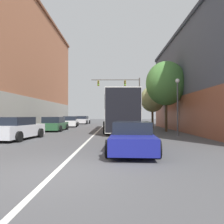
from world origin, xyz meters
TOP-DOWN VIEW (x-y plane):
  - ground_plane at (0.00, 0.00)m, footprint 160.00×160.00m
  - lane_center_line at (0.00, 15.59)m, footprint 0.14×43.18m
  - building_left_brick at (-11.11, 19.54)m, footprint 9.64×25.89m
  - building_right_storefront at (11.14, 14.44)m, footprint 7.64×22.28m
  - bus at (2.06, 15.17)m, footprint 3.01×11.87m
  - hatchback_foreground at (2.26, 3.46)m, footprint 2.10×4.70m
  - parked_car_left_near at (-4.15, 22.60)m, footprint 2.32×4.76m
  - parked_car_left_mid at (-3.83, 31.60)m, footprint 2.26×4.10m
  - parked_car_left_far at (-4.20, 15.22)m, footprint 2.04×4.56m
  - parked_car_left_distant at (-4.47, 7.68)m, footprint 2.42×4.39m
  - traffic_signal_gantry at (3.30, 27.17)m, footprint 7.38×0.36m
  - street_lamp at (6.06, 10.01)m, footprint 0.31×0.31m
  - street_tree_near at (6.25, 14.26)m, footprint 3.65×3.29m
  - street_tree_far at (6.07, 20.22)m, footprint 2.81×2.53m

SIDE VIEW (x-z plane):
  - ground_plane at x=0.00m, z-range 0.00..0.00m
  - lane_center_line at x=0.00m, z-range 0.00..0.01m
  - hatchback_foreground at x=2.26m, z-range -0.02..1.19m
  - parked_car_left_far at x=-4.20m, z-range -0.04..1.29m
  - parked_car_left_near at x=-4.15m, z-range -0.04..1.31m
  - parked_car_left_mid at x=-3.83m, z-range -0.02..1.32m
  - parked_car_left_distant at x=-4.47m, z-range -0.03..1.34m
  - bus at x=2.06m, z-range 0.21..3.66m
  - street_lamp at x=6.06m, z-range 0.30..4.40m
  - street_tree_far at x=6.07m, z-range 0.91..5.86m
  - street_tree_near at x=6.25m, z-range 1.18..7.58m
  - building_right_storefront at x=11.14m, z-range 0.11..9.49m
  - traffic_signal_gantry at x=3.30m, z-range 1.53..8.66m
  - building_left_brick at x=-11.11m, z-range 0.12..13.78m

